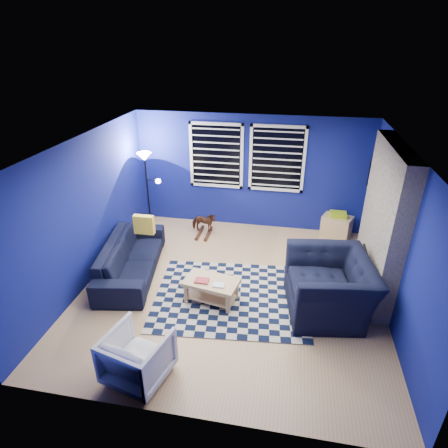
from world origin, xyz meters
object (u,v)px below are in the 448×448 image
(sofa, at_px, (131,258))
(coffee_table, at_px, (211,286))
(tv, at_px, (374,181))
(rocking_horse, at_px, (204,222))
(armchair_bent, at_px, (138,356))
(floor_lamp, at_px, (146,168))
(armchair_big, at_px, (329,286))
(cabinet, at_px, (336,226))

(sofa, distance_m, coffee_table, 1.70)
(tv, relative_size, rocking_horse, 1.87)
(tv, bearing_deg, rocking_horse, -176.98)
(armchair_bent, xyz_separation_m, rocking_horse, (-0.07, 3.87, -0.05))
(armchair_bent, bearing_deg, floor_lamp, -57.32)
(sofa, height_order, armchair_big, armchair_big)
(armchair_bent, xyz_separation_m, coffee_table, (0.58, 1.64, -0.04))
(armchair_big, height_order, coffee_table, armchair_big)
(coffee_table, xyz_separation_m, cabinet, (2.17, 2.65, -0.04))
(cabinet, bearing_deg, sofa, -128.45)
(tv, distance_m, armchair_big, 2.59)
(armchair_big, distance_m, armchair_bent, 3.01)
(rocking_horse, bearing_deg, armchair_big, -132.62)
(armchair_bent, distance_m, floor_lamp, 4.28)
(rocking_horse, relative_size, coffee_table, 0.57)
(floor_lamp, bearing_deg, cabinet, 5.26)
(cabinet, bearing_deg, floor_lamp, -152.23)
(sofa, bearing_deg, cabinet, -70.50)
(sofa, height_order, armchair_bent, armchair_bent)
(tv, bearing_deg, coffee_table, -138.33)
(sofa, distance_m, floor_lamp, 2.07)
(coffee_table, distance_m, cabinet, 3.43)
(tv, xyz_separation_m, coffee_table, (-2.70, -2.40, -1.10))
(coffee_table, bearing_deg, sofa, 160.86)
(rocking_horse, height_order, cabinet, cabinet)
(armchair_big, relative_size, coffee_table, 1.48)
(tv, bearing_deg, sofa, -156.78)
(tv, xyz_separation_m, floor_lamp, (-4.58, -0.12, 0.04))
(tv, distance_m, coffee_table, 3.78)
(tv, distance_m, armchair_bent, 5.32)
(tv, xyz_separation_m, sofa, (-4.31, -1.85, -1.08))
(tv, xyz_separation_m, cabinet, (-0.53, 0.25, -1.14))
(cabinet, bearing_deg, armchair_big, -75.04)
(tv, bearing_deg, cabinet, 154.71)
(cabinet, bearing_deg, coffee_table, -106.79)
(coffee_table, relative_size, floor_lamp, 0.53)
(sofa, distance_m, cabinet, 4.32)
(armchair_big, height_order, cabinet, armchair_big)
(armchair_bent, bearing_deg, rocking_horse, -74.50)
(coffee_table, height_order, cabinet, cabinet)
(tv, distance_m, floor_lamp, 4.58)
(rocking_horse, bearing_deg, tv, -89.80)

